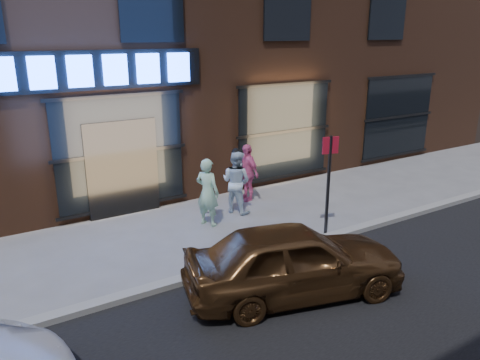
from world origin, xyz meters
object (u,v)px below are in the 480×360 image
object	(u,v)px
man_bowtie	(208,192)
sign_post	(329,177)
man_cap	(236,182)
passerby	(247,172)
gold_sedan	(294,260)

from	to	relation	value
man_bowtie	sign_post	size ratio (longest dim) A/B	0.71
man_cap	passerby	bearing A→B (deg)	-75.95
passerby	sign_post	world-z (taller)	sign_post
man_cap	gold_sedan	distance (m)	4.12
gold_sedan	man_bowtie	bearing A→B (deg)	12.05
gold_sedan	sign_post	xyz separation A→B (m)	(2.12, 1.55, 0.75)
man_cap	sign_post	bearing A→B (deg)	173.86
man_cap	man_bowtie	bearing A→B (deg)	83.45
man_bowtie	gold_sedan	size ratio (longest dim) A/B	0.43
man_bowtie	gold_sedan	xyz separation A→B (m)	(-0.18, -3.55, -0.17)
gold_sedan	sign_post	size ratio (longest dim) A/B	1.65
man_cap	sign_post	distance (m)	2.63
man_bowtie	man_cap	world-z (taller)	man_bowtie
man_cap	sign_post	world-z (taller)	sign_post
man_bowtie	passerby	world-z (taller)	man_bowtie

